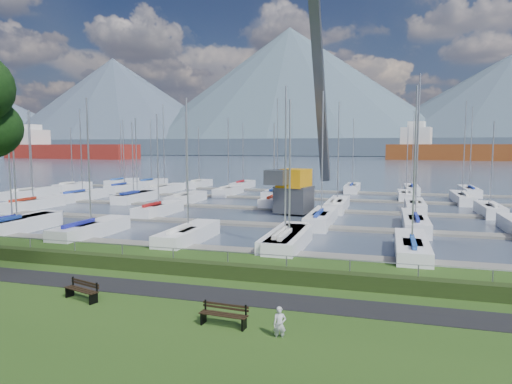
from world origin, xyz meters
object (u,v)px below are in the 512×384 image
(person, at_px, (280,320))
(crane, at_px, (301,157))
(bench_left, at_px, (82,290))
(bench_right, at_px, (224,315))

(person, relative_size, crane, 0.05)
(person, distance_m, crane, 32.04)
(bench_left, bearing_deg, crane, 99.95)
(person, bearing_deg, bench_left, 154.54)
(bench_left, bearing_deg, person, 8.13)
(bench_left, distance_m, bench_right, 6.78)
(bench_right, distance_m, person, 2.20)
(bench_right, xyz_separation_m, crane, (-2.96, 30.87, 4.91))
(bench_left, xyz_separation_m, crane, (3.75, 29.88, 4.91))
(bench_right, relative_size, crane, 0.08)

